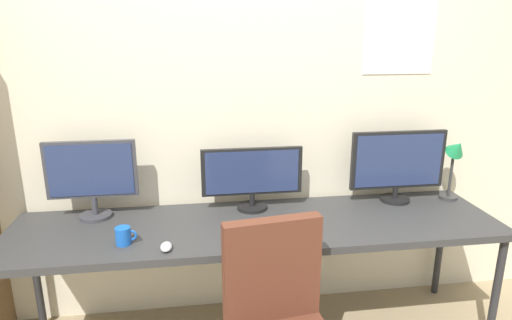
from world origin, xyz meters
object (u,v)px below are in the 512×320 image
object	(u,v)px
monitor_right	(398,163)
computer_mouse	(166,247)
monitor_center	(252,175)
monitor_left	(92,175)
desk	(257,231)
desk_lamp	(455,158)
keyboard_main	(264,240)
coffee_mug	(124,236)

from	to	relation	value
monitor_right	computer_mouse	bearing A→B (deg)	-161.77
monitor_center	monitor_right	xyz separation A→B (m)	(0.90, 0.00, 0.03)
monitor_left	monitor_right	size ratio (longest dim) A/B	0.84
desk	monitor_center	xyz separation A→B (m)	(0.00, 0.21, 0.25)
monitor_right	computer_mouse	world-z (taller)	monitor_right
desk_lamp	desk	bearing A→B (deg)	-172.18
desk	keyboard_main	size ratio (longest dim) A/B	7.39
monitor_left	monitor_right	xyz separation A→B (m)	(1.80, 0.00, -0.01)
monitor_right	desk_lamp	distance (m)	0.35
monitor_center	coffee_mug	size ratio (longest dim) A/B	5.59
monitor_center	coffee_mug	xyz separation A→B (m)	(-0.69, -0.37, -0.16)
monitor_right	desk_lamp	size ratio (longest dim) A/B	1.44
desk	monitor_right	distance (m)	0.97
desk	coffee_mug	world-z (taller)	coffee_mug
desk_lamp	keyboard_main	bearing A→B (deg)	-162.18
monitor_right	desk_lamp	world-z (taller)	monitor_right
monitor_left	keyboard_main	size ratio (longest dim) A/B	1.36
keyboard_main	monitor_center	bearing A→B (deg)	90.00
monitor_right	desk	bearing A→B (deg)	-166.72
monitor_center	desk_lamp	distance (m)	1.25
monitor_right	keyboard_main	xyz separation A→B (m)	(-0.90, -0.44, -0.23)
monitor_left	computer_mouse	bearing A→B (deg)	-47.61
desk	monitor_right	size ratio (longest dim) A/B	4.56
desk	coffee_mug	distance (m)	0.72
monitor_right	coffee_mug	distance (m)	1.65
monitor_center	monitor_left	bearing A→B (deg)	-180.00
desk_lamp	monitor_left	bearing A→B (deg)	178.91
desk	monitor_right	xyz separation A→B (m)	(0.90, 0.21, 0.29)
keyboard_main	monitor_left	bearing A→B (deg)	153.83
keyboard_main	computer_mouse	distance (m)	0.48
monitor_left	keyboard_main	bearing A→B (deg)	-26.17
monitor_center	desk_lamp	xyz separation A→B (m)	(1.25, -0.04, 0.06)
keyboard_main	coffee_mug	bearing A→B (deg)	173.67
desk	desk_lamp	xyz separation A→B (m)	(1.25, 0.17, 0.32)
keyboard_main	computer_mouse	xyz separation A→B (m)	(-0.48, -0.01, 0.01)
monitor_center	keyboard_main	xyz separation A→B (m)	(0.00, -0.44, -0.20)
desk	desk_lamp	bearing A→B (deg)	7.82
desk	monitor_left	size ratio (longest dim) A/B	5.45
monitor_center	computer_mouse	size ratio (longest dim) A/B	6.17
monitor_left	computer_mouse	world-z (taller)	monitor_left
desk_lamp	computer_mouse	distance (m)	1.80
monitor_center	keyboard_main	world-z (taller)	monitor_center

